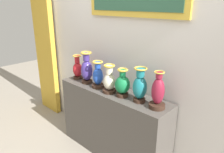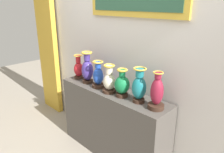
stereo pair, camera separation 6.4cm
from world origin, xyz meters
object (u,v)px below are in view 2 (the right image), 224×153
at_px(vase_sapphire, 98,76).
at_px(vase_burgundy, 157,94).
at_px(vase_ivory, 109,81).
at_px(vase_crimson, 79,69).
at_px(vase_emerald, 122,85).
at_px(vase_teal, 139,87).
at_px(vase_indigo, 87,69).

bearing_deg(vase_sapphire, vase_burgundy, 1.88).
distance_m(vase_ivory, vase_burgundy, 0.60).
bearing_deg(vase_crimson, vase_burgundy, 0.11).
xyz_separation_m(vase_ivory, vase_emerald, (0.18, 0.02, 0.00)).
xyz_separation_m(vase_emerald, vase_burgundy, (0.42, 0.03, 0.02)).
distance_m(vase_sapphire, vase_ivory, 0.20).
height_order(vase_sapphire, vase_teal, vase_teal).
bearing_deg(vase_teal, vase_burgundy, 1.55).
distance_m(vase_crimson, vase_ivory, 0.62).
xyz_separation_m(vase_ivory, vase_teal, (0.39, 0.04, 0.03)).
bearing_deg(vase_indigo, vase_burgundy, 1.22).
bearing_deg(vase_emerald, vase_sapphire, -179.84).
xyz_separation_m(vase_crimson, vase_sapphire, (0.42, -0.02, 0.00)).
bearing_deg(vase_ivory, vase_indigo, 177.27).
bearing_deg(vase_burgundy, vase_teal, -178.45).
distance_m(vase_sapphire, vase_emerald, 0.38).
distance_m(vase_crimson, vase_emerald, 0.80).
bearing_deg(vase_crimson, vase_teal, -0.19).
xyz_separation_m(vase_ivory, vase_burgundy, (0.60, 0.04, 0.02)).
xyz_separation_m(vase_crimson, vase_burgundy, (1.22, 0.00, 0.02)).
xyz_separation_m(vase_sapphire, vase_ivory, (0.20, -0.01, -0.00)).
bearing_deg(vase_burgundy, vase_indigo, -178.78).
relative_size(vase_crimson, vase_emerald, 1.03).
height_order(vase_crimson, vase_burgundy, vase_burgundy).
relative_size(vase_sapphire, vase_burgundy, 0.88).
relative_size(vase_indigo, vase_sapphire, 1.24).
bearing_deg(vase_sapphire, vase_ivory, -4.15).
relative_size(vase_crimson, vase_sapphire, 0.99).
bearing_deg(vase_indigo, vase_sapphire, -1.33).
xyz_separation_m(vase_indigo, vase_emerald, (0.59, -0.00, -0.04)).
distance_m(vase_indigo, vase_burgundy, 1.01).
height_order(vase_indigo, vase_burgundy, vase_indigo).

